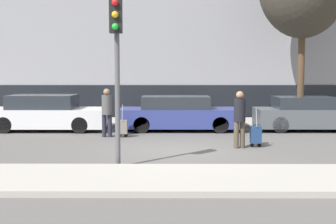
{
  "coord_description": "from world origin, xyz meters",
  "views": [
    {
      "loc": [
        -0.21,
        -13.15,
        2.25
      ],
      "look_at": [
        -0.31,
        1.8,
        0.95
      ],
      "focal_mm": 50.0,
      "sensor_mm": 36.0,
      "label": 1
    }
  ],
  "objects": [
    {
      "name": "parked_car_0",
      "position": [
        -4.96,
        4.59,
        0.64
      ],
      "size": [
        4.45,
        1.91,
        1.36
      ],
      "color": "silver",
      "rests_on": "ground_plane"
    },
    {
      "name": "pedestrian_left",
      "position": [
        -2.41,
        2.79,
        0.94
      ],
      "size": [
        0.35,
        0.34,
        1.66
      ],
      "rotation": [
        0.0,
        0.0,
        3.03
      ],
      "color": "#23232D",
      "rests_on": "ground_plane"
    },
    {
      "name": "traffic_light",
      "position": [
        -1.46,
        -2.36,
        2.79
      ],
      "size": [
        0.28,
        0.47,
        3.92
      ],
      "color": "#515154",
      "rests_on": "ground_plane"
    },
    {
      "name": "pedestrian_right",
      "position": [
        1.8,
        0.47,
        0.95
      ],
      "size": [
        0.34,
        0.34,
        1.68
      ],
      "rotation": [
        0.0,
        0.0,
        3.5
      ],
      "color": "#4C4233",
      "rests_on": "ground_plane"
    },
    {
      "name": "sidewalk_near",
      "position": [
        0.0,
        -3.75,
        0.06
      ],
      "size": [
        28.0,
        2.5,
        0.12
      ],
      "color": "#A39E93",
      "rests_on": "ground_plane"
    },
    {
      "name": "ground_plane",
      "position": [
        0.0,
        0.0,
        0.0
      ],
      "size": [
        80.0,
        80.0,
        0.0
      ],
      "primitive_type": "plane",
      "color": "#565451"
    },
    {
      "name": "parked_car_1",
      "position": [
        0.11,
        4.64,
        0.63
      ],
      "size": [
        4.64,
        1.85,
        1.31
      ],
      "color": "navy",
      "rests_on": "ground_plane"
    },
    {
      "name": "trolley_left",
      "position": [
        -1.87,
        2.73,
        0.35
      ],
      "size": [
        0.34,
        0.29,
        1.12
      ],
      "color": "slate",
      "rests_on": "ground_plane"
    },
    {
      "name": "parked_car_2",
      "position": [
        4.97,
        4.65,
        0.62
      ],
      "size": [
        3.91,
        1.8,
        1.29
      ],
      "color": "#4C5156",
      "rests_on": "ground_plane"
    },
    {
      "name": "trolley_right",
      "position": [
        2.32,
        0.66,
        0.37
      ],
      "size": [
        0.34,
        0.29,
        1.16
      ],
      "color": "navy",
      "rests_on": "ground_plane"
    },
    {
      "name": "sidewalk_far",
      "position": [
        0.0,
        7.0,
        0.06
      ],
      "size": [
        28.0,
        3.0,
        0.12
      ],
      "color": "#A39E93",
      "rests_on": "ground_plane"
    },
    {
      "name": "parked_bicycle",
      "position": [
        4.81,
        7.31,
        0.49
      ],
      "size": [
        1.77,
        0.06,
        0.96
      ],
      "color": "black",
      "rests_on": "sidewalk_far"
    }
  ]
}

